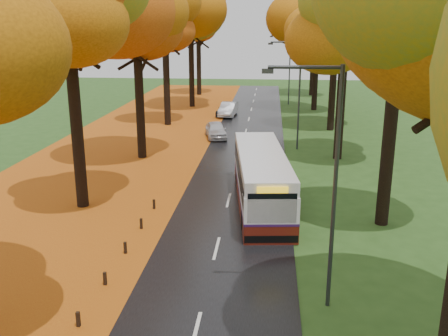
# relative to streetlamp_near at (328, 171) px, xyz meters

# --- Properties ---
(road) EXTENTS (6.50, 90.00, 0.04)m
(road) POSITION_rel_streetlamp_near_xyz_m (-3.95, 17.00, -4.69)
(road) COLOR black
(road) RESTS_ON ground
(centre_line) EXTENTS (0.12, 90.00, 0.01)m
(centre_line) POSITION_rel_streetlamp_near_xyz_m (-3.95, 17.00, -4.67)
(centre_line) COLOR silver
(centre_line) RESTS_ON road
(leaf_verge) EXTENTS (12.00, 90.00, 0.02)m
(leaf_verge) POSITION_rel_streetlamp_near_xyz_m (-12.95, 17.00, -4.70)
(leaf_verge) COLOR #9B390E
(leaf_verge) RESTS_ON ground
(leaf_drift) EXTENTS (0.90, 90.00, 0.01)m
(leaf_drift) POSITION_rel_streetlamp_near_xyz_m (-7.00, 17.00, -4.67)
(leaf_drift) COLOR #BB6513
(leaf_drift) RESTS_ON road
(trees_left) EXTENTS (9.20, 74.00, 13.88)m
(trees_left) POSITION_rel_streetlamp_near_xyz_m (-11.13, 19.06, 4.82)
(trees_left) COLOR black
(trees_left) RESTS_ON ground
(trees_right) EXTENTS (9.30, 74.20, 13.96)m
(trees_right) POSITION_rel_streetlamp_near_xyz_m (3.24, 18.91, 4.98)
(trees_right) COLOR black
(trees_right) RESTS_ON ground
(streetlamp_near) EXTENTS (2.45, 0.18, 8.00)m
(streetlamp_near) POSITION_rel_streetlamp_near_xyz_m (0.00, 0.00, 0.00)
(streetlamp_near) COLOR #333538
(streetlamp_near) RESTS_ON ground
(streetlamp_mid) EXTENTS (2.45, 0.18, 8.00)m
(streetlamp_mid) POSITION_rel_streetlamp_near_xyz_m (0.00, 22.00, 0.00)
(streetlamp_mid) COLOR #333538
(streetlamp_mid) RESTS_ON ground
(streetlamp_far) EXTENTS (2.45, 0.18, 8.00)m
(streetlamp_far) POSITION_rel_streetlamp_near_xyz_m (0.00, 44.00, 0.00)
(streetlamp_far) COLOR #333538
(streetlamp_far) RESTS_ON ground
(bus) EXTENTS (3.50, 10.62, 2.74)m
(bus) POSITION_rel_streetlamp_near_xyz_m (-2.22, 9.67, -3.24)
(bus) COLOR #56160D
(bus) RESTS_ON road
(car_white) EXTENTS (2.37, 4.11, 1.32)m
(car_white) POSITION_rel_streetlamp_near_xyz_m (-6.30, 25.22, -4.02)
(car_white) COLOR silver
(car_white) RESTS_ON road
(car_silver) EXTENTS (1.85, 4.33, 1.39)m
(car_silver) POSITION_rel_streetlamp_near_xyz_m (-6.14, 35.48, -3.98)
(car_silver) COLOR #A1A3A8
(car_silver) RESTS_ON road
(car_dark) EXTENTS (2.30, 4.31, 1.19)m
(car_dark) POSITION_rel_streetlamp_near_xyz_m (-6.30, 35.84, -4.08)
(car_dark) COLOR black
(car_dark) RESTS_ON road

